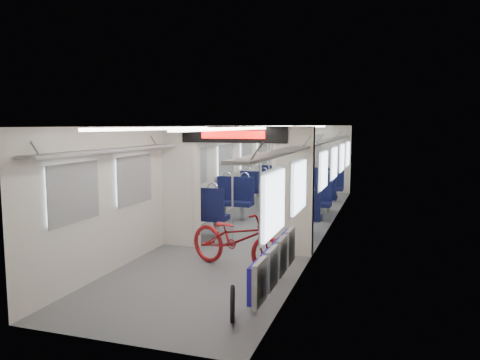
{
  "coord_description": "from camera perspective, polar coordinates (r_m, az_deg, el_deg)",
  "views": [
    {
      "loc": [
        2.71,
        -10.13,
        2.33
      ],
      "look_at": [
        -0.13,
        -1.29,
        1.23
      ],
      "focal_mm": 35.0,
      "sensor_mm": 36.0,
      "label": 1
    }
  ],
  "objects": [
    {
      "name": "stanchion_near_right",
      "position": [
        8.83,
        2.52,
        -0.91
      ],
      "size": [
        0.04,
        0.04,
        2.3
      ],
      "primitive_type": "cylinder",
      "color": "silver",
      "rests_on": "ground"
    },
    {
      "name": "bike_hoop_b",
      "position": [
        6.17,
        1.48,
        -13.17
      ],
      "size": [
        0.14,
        0.5,
        0.5
      ],
      "primitive_type": "torus",
      "rotation": [
        1.57,
        0.0,
        1.76
      ],
      "color": "black",
      "rests_on": "ground"
    },
    {
      "name": "seat_bay_far_right",
      "position": [
        13.57,
        10.17,
        -0.85
      ],
      "size": [
        0.93,
        2.16,
        1.13
      ],
      "color": "#0B0F34",
      "rests_on": "ground"
    },
    {
      "name": "flip_bench",
      "position": [
        6.1,
        4.27,
        -9.92
      ],
      "size": [
        0.12,
        2.09,
        0.5
      ],
      "color": "gray",
      "rests_on": "carriage"
    },
    {
      "name": "bike_hoop_a",
      "position": [
        5.7,
        -0.92,
        -15.13
      ],
      "size": [
        0.18,
        0.45,
        0.45
      ],
      "primitive_type": "torus",
      "rotation": [
        1.57,
        0.0,
        1.88
      ],
      "color": "black",
      "rests_on": "ground"
    },
    {
      "name": "bicycle",
      "position": [
        7.58,
        -0.35,
        -7.19
      ],
      "size": [
        2.01,
        1.3,
        1.0
      ],
      "primitive_type": "imported",
      "rotation": [
        0.0,
        0.0,
        1.2
      ],
      "color": "maroon",
      "rests_on": "ground"
    },
    {
      "name": "seat_bay_near_left",
      "position": [
        10.67,
        -2.4,
        -2.73
      ],
      "size": [
        0.95,
        2.27,
        1.16
      ],
      "color": "#0B0F34",
      "rests_on": "ground"
    },
    {
      "name": "seat_bay_near_right",
      "position": [
        10.75,
        8.09,
        -2.84
      ],
      "size": [
        0.92,
        2.1,
        1.11
      ],
      "color": "#0B0F34",
      "rests_on": "ground"
    },
    {
      "name": "seat_bay_far_left",
      "position": [
        14.41,
        3.05,
        -0.33
      ],
      "size": [
        0.92,
        2.13,
        1.12
      ],
      "color": "#0B0F34",
      "rests_on": "ground"
    },
    {
      "name": "carriage",
      "position": [
        10.27,
        2.47,
        2.14
      ],
      "size": [
        12.0,
        12.02,
        2.31
      ],
      "color": "#515456",
      "rests_on": "ground"
    },
    {
      "name": "stanchion_far_right",
      "position": [
        12.28,
        6.87,
        1.21
      ],
      "size": [
        0.04,
        0.04,
        2.3
      ],
      "primitive_type": "cylinder",
      "color": "silver",
      "rests_on": "ground"
    },
    {
      "name": "stanchion_near_left",
      "position": [
        9.32,
        -0.93,
        -0.5
      ],
      "size": [
        0.04,
        0.04,
        2.3
      ],
      "primitive_type": "cylinder",
      "color": "silver",
      "rests_on": "ground"
    },
    {
      "name": "bike_hoop_c",
      "position": [
        7.11,
        2.91,
        -10.68
      ],
      "size": [
        0.08,
        0.45,
        0.45
      ],
      "primitive_type": "torus",
      "rotation": [
        1.57,
        0.0,
        1.64
      ],
      "color": "black",
      "rests_on": "ground"
    },
    {
      "name": "stanchion_far_left",
      "position": [
        12.5,
        3.55,
        1.34
      ],
      "size": [
        0.04,
        0.04,
        2.3
      ],
      "primitive_type": "cylinder",
      "color": "silver",
      "rests_on": "ground"
    }
  ]
}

